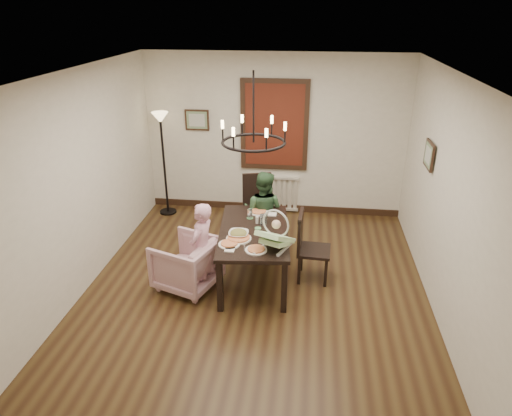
% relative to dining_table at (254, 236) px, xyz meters
% --- Properties ---
extents(room_shell, '(4.51, 5.00, 2.81)m').
position_rel_dining_table_xyz_m(room_shell, '(0.06, 0.19, 0.73)').
color(room_shell, '#493419').
rests_on(room_shell, ground).
extents(dining_table, '(1.06, 1.69, 0.75)m').
position_rel_dining_table_xyz_m(dining_table, '(0.00, 0.00, 0.00)').
color(dining_table, black).
rests_on(dining_table, room_shell).
extents(chair_far, '(0.57, 0.57, 1.05)m').
position_rel_dining_table_xyz_m(chair_far, '(-0.08, 1.20, -0.14)').
color(chair_far, black).
rests_on(chair_far, room_shell).
extents(chair_right, '(0.46, 0.46, 0.99)m').
position_rel_dining_table_xyz_m(chair_right, '(0.81, 0.10, -0.17)').
color(chair_right, black).
rests_on(chair_right, room_shell).
extents(armchair, '(0.96, 0.95, 0.69)m').
position_rel_dining_table_xyz_m(armchair, '(-0.86, -0.29, -0.32)').
color(armchair, '#D7A4AC').
rests_on(armchair, room_shell).
extents(elderly_woman, '(0.34, 0.43, 1.03)m').
position_rel_dining_table_xyz_m(elderly_woman, '(-0.63, -0.34, -0.15)').
color(elderly_woman, '#D999B0').
rests_on(elderly_woman, room_shell).
extents(seated_man, '(0.61, 0.53, 1.07)m').
position_rel_dining_table_xyz_m(seated_man, '(0.04, 0.79, -0.13)').
color(seated_man, '#345836').
rests_on(seated_man, room_shell).
extents(baby_bouncer, '(0.55, 0.63, 0.34)m').
position_rel_dining_table_xyz_m(baby_bouncer, '(0.32, -0.45, 0.25)').
color(baby_bouncer, '#BCE9A0').
rests_on(baby_bouncer, dining_table).
extents(salad_bowl, '(0.31, 0.31, 0.08)m').
position_rel_dining_table_xyz_m(salad_bowl, '(-0.17, -0.21, 0.12)').
color(salad_bowl, white).
rests_on(salad_bowl, dining_table).
extents(pizza_platter, '(0.32, 0.32, 0.04)m').
position_rel_dining_table_xyz_m(pizza_platter, '(-0.16, -0.29, 0.11)').
color(pizza_platter, tan).
rests_on(pizza_platter, dining_table).
extents(drinking_glass, '(0.07, 0.07, 0.15)m').
position_rel_dining_table_xyz_m(drinking_glass, '(0.10, 0.18, 0.16)').
color(drinking_glass, silver).
rests_on(drinking_glass, dining_table).
extents(window_blinds, '(1.00, 0.03, 1.40)m').
position_rel_dining_table_xyz_m(window_blinds, '(0.06, 2.29, 0.93)').
color(window_blinds, maroon).
rests_on(window_blinds, room_shell).
extents(radiator, '(0.92, 0.12, 0.62)m').
position_rel_dining_table_xyz_m(radiator, '(0.06, 2.31, -0.32)').
color(radiator, silver).
rests_on(radiator, room_shell).
extents(picture_back, '(0.42, 0.03, 0.36)m').
position_rel_dining_table_xyz_m(picture_back, '(-1.29, 2.30, 0.98)').
color(picture_back, black).
rests_on(picture_back, room_shell).
extents(picture_right, '(0.03, 0.42, 0.36)m').
position_rel_dining_table_xyz_m(picture_right, '(2.27, 0.73, 0.98)').
color(picture_right, black).
rests_on(picture_right, room_shell).
extents(floor_lamp, '(0.30, 0.30, 1.80)m').
position_rel_dining_table_xyz_m(floor_lamp, '(-1.84, 1.98, 0.23)').
color(floor_lamp, black).
rests_on(floor_lamp, room_shell).
extents(chandelier, '(0.80, 0.80, 0.04)m').
position_rel_dining_table_xyz_m(chandelier, '(0.00, -0.00, 1.28)').
color(chandelier, black).
rests_on(chandelier, room_shell).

